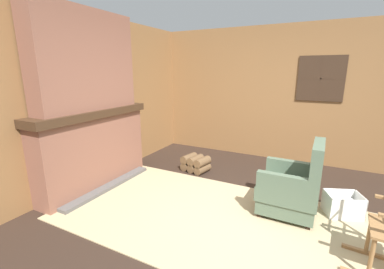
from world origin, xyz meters
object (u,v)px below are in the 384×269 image
at_px(firewood_stack, 196,163).
at_px(oil_lamp_vase, 60,106).
at_px(armchair, 292,189).
at_px(storage_case, 94,105).
at_px(laundry_basket, 343,205).

xyz_separation_m(firewood_stack, oil_lamp_vase, (-1.16, -1.71, 1.18)).
height_order(armchair, storage_case, storage_case).
distance_m(armchair, storage_case, 3.04).
relative_size(armchair, laundry_basket, 1.99).
relative_size(laundry_basket, oil_lamp_vase, 1.55).
bearing_deg(firewood_stack, laundry_basket, -11.68).
xyz_separation_m(armchair, laundry_basket, (0.59, 0.27, -0.21)).
distance_m(armchair, firewood_stack, 1.88).
bearing_deg(armchair, firewood_stack, -23.00).
xyz_separation_m(armchair, oil_lamp_vase, (-2.88, -0.96, 0.97)).
relative_size(armchair, firewood_stack, 1.87).
relative_size(armchair, storage_case, 4.78).
height_order(armchair, oil_lamp_vase, oil_lamp_vase).
bearing_deg(firewood_stack, oil_lamp_vase, -124.27).
bearing_deg(storage_case, firewood_stack, 44.26).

